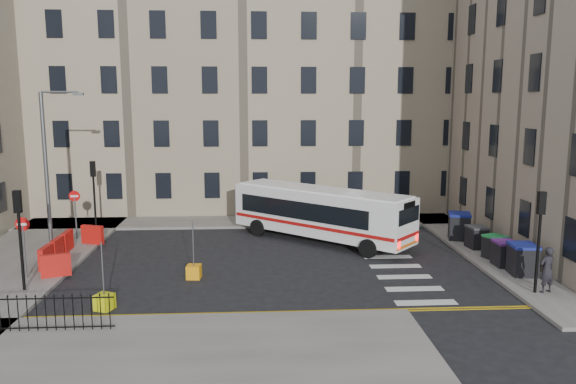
{
  "coord_description": "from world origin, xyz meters",
  "views": [
    {
      "loc": [
        -2.56,
        -26.43,
        7.83
      ],
      "look_at": [
        -0.87,
        2.47,
        3.0
      ],
      "focal_mm": 35.0,
      "sensor_mm": 36.0,
      "label": 1
    }
  ],
  "objects": [
    {
      "name": "traffic_light_sw",
      "position": [
        -12.0,
        -4.0,
        2.87
      ],
      "size": [
        0.28,
        0.22,
        4.1
      ],
      "color": "black",
      "rests_on": "pavement_west"
    },
    {
      "name": "traffic_light_nw",
      "position": [
        -12.0,
        6.5,
        2.87
      ],
      "size": [
        0.28,
        0.22,
        4.1
      ],
      "color": "black",
      "rests_on": "pavement_west"
    },
    {
      "name": "wheelie_bin_e",
      "position": [
        8.66,
        3.23,
        0.88
      ],
      "size": [
        1.46,
        1.58,
        1.46
      ],
      "rotation": [
        0.0,
        0.0,
        -0.27
      ],
      "color": "black",
      "rests_on": "pavement_east"
    },
    {
      "name": "bus",
      "position": [
        0.99,
        3.67,
        1.67
      ],
      "size": [
        9.5,
        8.84,
        2.89
      ],
      "rotation": [
        0.0,
        0.0,
        0.84
      ],
      "color": "white",
      "rests_on": "ground"
    },
    {
      "name": "bollard_chevron",
      "position": [
        -8.27,
        -6.0,
        0.3
      ],
      "size": [
        0.78,
        0.78,
        0.6
      ],
      "primitive_type": "cube",
      "rotation": [
        0.0,
        0.0,
        -0.37
      ],
      "color": "#D5DD0D",
      "rests_on": "ground"
    },
    {
      "name": "roadworks_barriers",
      "position": [
        -11.84,
        0.5,
        0.65
      ],
      "size": [
        1.66,
        6.26,
        1.0
      ],
      "color": "red",
      "rests_on": "pavement_west"
    },
    {
      "name": "terrace_north",
      "position": [
        -7.0,
        15.5,
        8.62
      ],
      "size": [
        38.3,
        10.8,
        17.2
      ],
      "color": "gray",
      "rests_on": "ground"
    },
    {
      "name": "streetlamp",
      "position": [
        -13.0,
        2.0,
        4.34
      ],
      "size": [
        0.5,
        0.22,
        8.14
      ],
      "color": "#595B5E",
      "rests_on": "pavement_west"
    },
    {
      "name": "ground",
      "position": [
        0.0,
        0.0,
        0.0
      ],
      "size": [
        120.0,
        120.0,
        0.0
      ],
      "primitive_type": "plane",
      "color": "black",
      "rests_on": "ground"
    },
    {
      "name": "pavement_north",
      "position": [
        -6.0,
        8.6,
        0.07
      ],
      "size": [
        36.0,
        3.2,
        0.15
      ],
      "primitive_type": "cube",
      "color": "slate",
      "rests_on": "ground"
    },
    {
      "name": "wheelie_bin_a",
      "position": [
        9.16,
        -3.2,
        0.85
      ],
      "size": [
        1.18,
        1.33,
        1.38
      ],
      "rotation": [
        0.0,
        0.0,
        -0.08
      ],
      "color": "black",
      "rests_on": "pavement_east"
    },
    {
      "name": "pavement_east",
      "position": [
        9.0,
        4.0,
        0.07
      ],
      "size": [
        2.4,
        26.0,
        0.15
      ],
      "primitive_type": "cube",
      "color": "slate",
      "rests_on": "ground"
    },
    {
      "name": "no_entry_south",
      "position": [
        -12.5,
        -2.5,
        2.08
      ],
      "size": [
        0.6,
        0.08,
        3.0
      ],
      "color": "#595B5E",
      "rests_on": "pavement_west"
    },
    {
      "name": "traffic_light_east",
      "position": [
        8.6,
        -5.5,
        2.87
      ],
      "size": [
        0.28,
        0.22,
        4.1
      ],
      "color": "black",
      "rests_on": "pavement_east"
    },
    {
      "name": "pedestrian",
      "position": [
        9.01,
        -5.54,
        1.09
      ],
      "size": [
        0.79,
        0.64,
        1.88
      ],
      "primitive_type": "imported",
      "rotation": [
        0.0,
        0.0,
        3.45
      ],
      "color": "black",
      "rests_on": "pavement_east"
    },
    {
      "name": "wheelie_bin_b",
      "position": [
        8.95,
        -1.87,
        0.75
      ],
      "size": [
        0.97,
        1.1,
        1.19
      ],
      "rotation": [
        0.0,
        0.0,
        0.03
      ],
      "color": "black",
      "rests_on": "pavement_east"
    },
    {
      "name": "pavement_sw",
      "position": [
        -7.0,
        -10.0,
        0.07
      ],
      "size": [
        20.0,
        6.0,
        0.15
      ],
      "primitive_type": "cube",
      "color": "slate",
      "rests_on": "ground"
    },
    {
      "name": "pavement_west",
      "position": [
        -14.0,
        1.0,
        0.07
      ],
      "size": [
        6.0,
        22.0,
        0.15
      ],
      "primitive_type": "cube",
      "color": "slate",
      "rests_on": "ground"
    },
    {
      "name": "no_entry_north",
      "position": [
        -12.5,
        4.5,
        2.08
      ],
      "size": [
        0.6,
        0.08,
        3.0
      ],
      "color": "#595B5E",
      "rests_on": "pavement_west"
    },
    {
      "name": "wheelie_bin_d",
      "position": [
        8.89,
        1.3,
        0.73
      ],
      "size": [
        1.02,
        1.14,
        1.15
      ],
      "rotation": [
        0.0,
        0.0,
        0.12
      ],
      "color": "black",
      "rests_on": "pavement_east"
    },
    {
      "name": "bollard_yellow",
      "position": [
        -5.32,
        -2.45,
        0.3
      ],
      "size": [
        0.66,
        0.66,
        0.6
      ],
      "primitive_type": "cube",
      "rotation": [
        0.0,
        0.0,
        -0.1
      ],
      "color": "orange",
      "rests_on": "ground"
    },
    {
      "name": "wheelie_bin_c",
      "position": [
        9.03,
        -0.69,
        0.73
      ],
      "size": [
        1.23,
        1.3,
        1.14
      ],
      "rotation": [
        0.0,
        0.0,
        0.4
      ],
      "color": "black",
      "rests_on": "pavement_east"
    }
  ]
}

